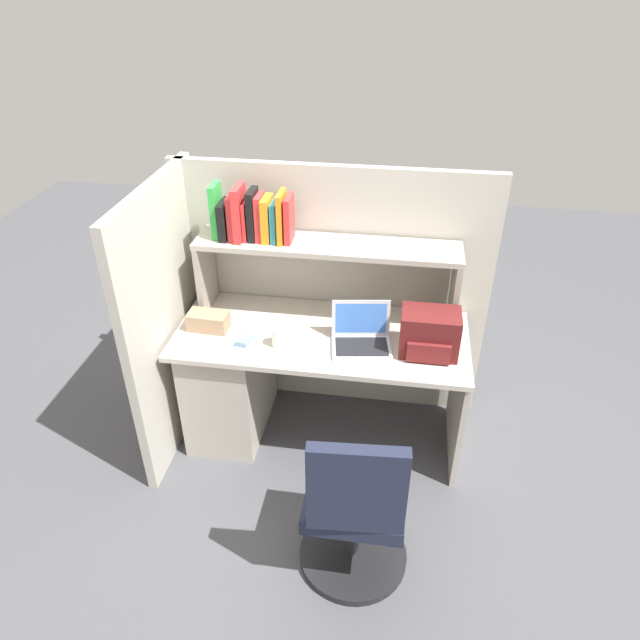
% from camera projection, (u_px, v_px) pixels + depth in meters
% --- Properties ---
extents(ground_plane, '(8.00, 8.00, 0.00)m').
position_uv_depth(ground_plane, '(321.00, 432.00, 3.58)').
color(ground_plane, '#4C4C51').
extents(desk, '(1.60, 0.70, 0.73)m').
position_uv_depth(desk, '(256.00, 374.00, 3.41)').
color(desk, beige).
rests_on(desk, ground_plane).
extents(cubicle_partition_rear, '(1.84, 0.05, 1.55)m').
position_uv_depth(cubicle_partition_rear, '(331.00, 292.00, 3.48)').
color(cubicle_partition_rear, '#B2ADA0').
rests_on(cubicle_partition_rear, ground_plane).
extents(cubicle_partition_left, '(0.05, 1.06, 1.55)m').
position_uv_depth(cubicle_partition_left, '(169.00, 319.00, 3.23)').
color(cubicle_partition_left, '#B2ADA0').
rests_on(cubicle_partition_left, ground_plane).
extents(overhead_hutch, '(1.44, 0.28, 0.45)m').
position_uv_depth(overhead_hutch, '(327.00, 260.00, 3.16)').
color(overhead_hutch, gray).
rests_on(overhead_hutch, desk).
extents(reference_books_on_shelf, '(0.43, 0.18, 0.29)m').
position_uv_depth(reference_books_on_shelf, '(252.00, 217.00, 3.10)').
color(reference_books_on_shelf, green).
rests_on(reference_books_on_shelf, overhead_hutch).
extents(laptop, '(0.34, 0.29, 0.22)m').
position_uv_depth(laptop, '(361.00, 336.00, 3.07)').
color(laptop, '#B7BABF').
rests_on(laptop, desk).
extents(backpack, '(0.30, 0.22, 0.24)m').
position_uv_depth(backpack, '(430.00, 334.00, 2.98)').
color(backpack, '#591919').
rests_on(backpack, desk).
extents(computer_mouse, '(0.08, 0.11, 0.03)m').
position_uv_depth(computer_mouse, '(245.00, 340.00, 3.11)').
color(computer_mouse, '#7299C6').
rests_on(computer_mouse, desk).
extents(paper_cup, '(0.08, 0.08, 0.11)m').
position_uv_depth(paper_cup, '(279.00, 337.00, 3.06)').
color(paper_cup, white).
rests_on(paper_cup, desk).
extents(tissue_box, '(0.23, 0.13, 0.10)m').
position_uv_depth(tissue_box, '(208.00, 321.00, 3.20)').
color(tissue_box, '#9E7F60').
rests_on(tissue_box, desk).
extents(office_chair, '(0.52, 0.52, 0.93)m').
position_uv_depth(office_chair, '(355.00, 513.00, 2.59)').
color(office_chair, black).
rests_on(office_chair, ground_plane).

